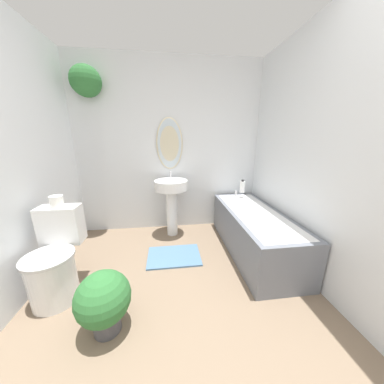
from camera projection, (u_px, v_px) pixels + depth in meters
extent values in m
cube|color=silver|center=(170.00, 149.00, 2.78)|extent=(2.70, 0.06, 2.40)
ellipsoid|color=beige|center=(170.00, 144.00, 2.72)|extent=(0.38, 0.02, 0.72)
ellipsoid|color=silver|center=(170.00, 144.00, 2.71)|extent=(0.34, 0.01, 0.68)
cylinder|color=#47474C|center=(85.00, 73.00, 2.28)|extent=(0.16, 0.16, 0.09)
sphere|color=#2D6B33|center=(86.00, 81.00, 2.31)|extent=(0.36, 0.36, 0.36)
cube|color=silver|center=(322.00, 156.00, 1.71)|extent=(0.06, 2.65, 2.40)
cylinder|color=white|center=(53.00, 280.00, 1.62)|extent=(0.35, 0.35, 0.41)
cylinder|color=silver|center=(48.00, 257.00, 1.56)|extent=(0.38, 0.38, 0.02)
cube|color=white|center=(61.00, 225.00, 1.77)|extent=(0.35, 0.18, 0.35)
cylinder|color=white|center=(172.00, 212.00, 2.73)|extent=(0.15, 0.15, 0.67)
cylinder|color=white|center=(171.00, 185.00, 2.62)|extent=(0.45, 0.45, 0.13)
cylinder|color=silver|center=(171.00, 175.00, 2.71)|extent=(0.02, 0.02, 0.10)
cube|color=slate|center=(253.00, 231.00, 2.35)|extent=(0.60, 1.53, 0.51)
cube|color=white|center=(255.00, 214.00, 2.29)|extent=(0.50, 1.43, 0.04)
cylinder|color=silver|center=(236.00, 193.00, 2.91)|extent=(0.04, 0.04, 0.08)
cylinder|color=white|center=(242.00, 187.00, 2.81)|extent=(0.07, 0.07, 0.16)
cylinder|color=black|center=(243.00, 181.00, 2.78)|extent=(0.04, 0.04, 0.02)
cylinder|color=#47474C|center=(107.00, 323.00, 1.39)|extent=(0.19, 0.19, 0.13)
sphere|color=#2D6B33|center=(103.00, 298.00, 1.33)|extent=(0.38, 0.38, 0.38)
cube|color=#4C7093|center=(174.00, 256.00, 2.27)|extent=(0.61, 0.43, 0.02)
cylinder|color=white|center=(57.00, 201.00, 1.71)|extent=(0.11, 0.11, 0.10)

